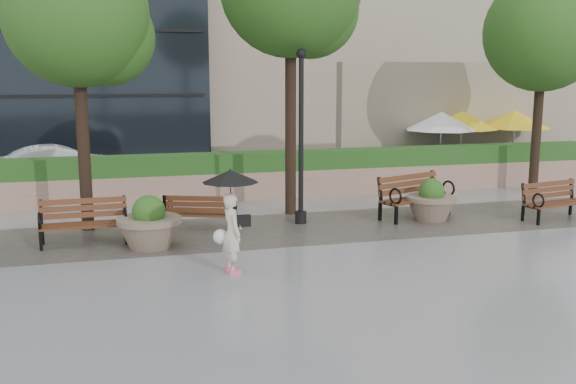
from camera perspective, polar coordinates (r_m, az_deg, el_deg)
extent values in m
plane|color=gray|center=(12.10, -0.10, -6.79)|extent=(100.00, 100.00, 0.00)
cube|color=#383330|center=(14.91, -3.04, -3.46)|extent=(28.00, 3.20, 0.01)
cube|color=tan|center=(18.69, -5.57, 0.58)|extent=(24.00, 0.80, 0.80)
cube|color=#264C19|center=(18.58, -5.61, 2.63)|extent=(24.00, 0.75, 0.55)
cube|color=tan|center=(24.61, 15.65, 6.36)|extent=(10.00, 0.60, 4.00)
cube|color=#264C19|center=(22.64, 17.17, 2.01)|extent=(8.00, 0.50, 0.90)
cube|color=black|center=(22.66, -7.20, 1.26)|extent=(40.00, 7.00, 0.00)
cube|color=#592F19|center=(14.24, -17.69, -2.81)|extent=(1.83, 0.60, 0.05)
cube|color=#592F19|center=(14.45, -17.74, -1.36)|extent=(1.81, 0.18, 0.42)
cube|color=black|center=(14.32, -17.64, -3.61)|extent=(1.83, 0.70, 0.46)
torus|color=black|center=(14.07, -21.22, -2.43)|extent=(0.06, 0.37, 0.37)
torus|color=black|center=(14.03, -14.25, -2.07)|extent=(0.06, 0.37, 0.37)
cube|color=#592F19|center=(14.95, -7.74, -1.95)|extent=(1.70, 1.03, 0.05)
cube|color=#592F19|center=(14.65, -7.99, -1.09)|extent=(1.57, 0.67, 0.38)
cube|color=black|center=(14.97, -7.75, -2.69)|extent=(1.73, 1.11, 0.42)
torus|color=black|center=(14.92, -4.73, -1.28)|extent=(0.16, 0.33, 0.34)
torus|color=black|center=(15.27, -10.43, -1.15)|extent=(0.16, 0.33, 0.34)
cube|color=#592F19|center=(16.45, 11.35, -0.60)|extent=(2.10, 1.28, 0.06)
cube|color=#592F19|center=(16.60, 10.61, 0.74)|extent=(1.93, 0.84, 0.47)
cube|color=black|center=(16.52, 11.24, -1.38)|extent=(2.14, 1.38, 0.51)
torus|color=black|center=(15.60, 9.53, -0.38)|extent=(0.20, 0.41, 0.41)
torus|color=black|center=(16.98, 14.07, 0.32)|extent=(0.20, 0.41, 0.41)
cube|color=#592F19|center=(17.22, 22.77, -0.94)|extent=(1.83, 0.86, 0.05)
cube|color=#592F19|center=(17.34, 22.17, 0.20)|extent=(1.75, 0.46, 0.41)
cube|color=black|center=(17.28, 22.65, -1.59)|extent=(1.85, 0.96, 0.45)
torus|color=black|center=(16.46, 21.36, -0.71)|extent=(0.12, 0.36, 0.36)
cylinder|color=#7F6B56|center=(13.63, -12.24, -2.47)|extent=(1.34, 1.34, 0.11)
sphere|color=#1E4313|center=(13.59, -12.27, -1.72)|extent=(0.69, 0.69, 0.69)
cylinder|color=#7F6B56|center=(16.29, 12.61, -0.54)|extent=(1.24, 1.24, 0.10)
sphere|color=#1E4313|center=(16.26, 12.64, 0.05)|extent=(0.64, 0.64, 0.64)
cylinder|color=black|center=(15.31, 1.16, 4.51)|extent=(0.12, 0.12, 4.00)
cylinder|color=black|center=(15.61, 1.14, -2.27)|extent=(0.28, 0.28, 0.30)
sphere|color=black|center=(15.24, 1.19, 12.20)|extent=(0.24, 0.24, 0.24)
cylinder|color=black|center=(15.35, -17.78, 5.05)|extent=(0.28, 0.28, 4.55)
sphere|color=#1E4313|center=(15.35, -18.34, 14.76)|extent=(3.20, 3.20, 3.20)
sphere|color=#1E4313|center=(15.60, -15.92, 13.13)|extent=(2.24, 2.24, 2.24)
cylinder|color=black|center=(16.36, 0.23, 7.25)|extent=(0.28, 0.28, 5.35)
sphere|color=#1E4313|center=(16.87, 2.01, 15.91)|extent=(2.47, 2.47, 2.47)
cylinder|color=black|center=(20.87, 21.29, 6.03)|extent=(0.28, 0.28, 4.48)
sphere|color=#1E4313|center=(20.86, 21.77, 13.04)|extent=(3.47, 3.47, 3.47)
sphere|color=#1E4313|center=(21.44, 22.52, 11.70)|extent=(2.43, 2.43, 2.43)
cylinder|color=black|center=(22.83, 13.28, 1.25)|extent=(0.40, 0.40, 0.10)
cylinder|color=#99999E|center=(22.69, 13.39, 3.87)|extent=(0.06, 0.06, 2.20)
cone|color=white|center=(22.61, 13.49, 6.13)|extent=(2.50, 2.50, 0.60)
cylinder|color=black|center=(23.48, 14.97, 1.42)|extent=(0.40, 0.40, 0.10)
cylinder|color=#99999E|center=(23.35, 15.09, 3.97)|extent=(0.06, 0.06, 2.20)
cone|color=yellow|center=(23.27, 15.20, 6.17)|extent=(2.50, 2.50, 0.60)
cylinder|color=black|center=(24.52, 19.22, 1.56)|extent=(0.40, 0.40, 0.10)
cylinder|color=#99999E|center=(24.39, 19.37, 4.00)|extent=(0.06, 0.06, 2.20)
cone|color=yellow|center=(24.32, 19.50, 6.11)|extent=(2.50, 2.50, 0.60)
imported|color=silver|center=(22.10, -19.57, 2.22)|extent=(4.19, 2.20, 1.31)
imported|color=beige|center=(11.68, -4.99, -3.43)|extent=(0.48, 0.63, 1.58)
cube|color=#F2598C|center=(11.99, -5.12, -6.79)|extent=(0.13, 0.23, 0.08)
cube|color=#F2598C|center=(11.76, -4.70, -7.14)|extent=(0.13, 0.23, 0.08)
cube|color=black|center=(11.77, -4.07, -2.58)|extent=(0.15, 0.31, 0.22)
sphere|color=white|center=(11.88, -6.01, -3.96)|extent=(0.28, 0.28, 0.28)
cylinder|color=black|center=(11.60, -5.12, -0.54)|extent=(0.02, 0.02, 0.84)
cone|color=black|center=(11.53, -5.15, 1.39)|extent=(1.03, 1.03, 0.22)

